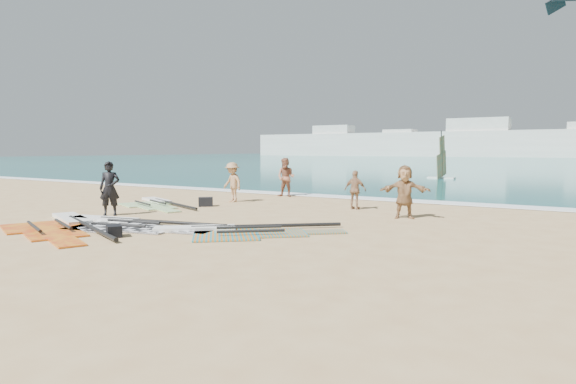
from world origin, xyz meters
The scene contains 16 objects.
ground centered at (0.00, 0.00, 0.00)m, with size 300.00×300.00×0.00m, color tan.
sea centered at (0.00, 132.00, 0.00)m, with size 300.00×240.00×0.06m, color #0D5B60.
surf_line centered at (0.00, 12.30, 0.00)m, with size 300.00×1.20×0.04m, color white.
far_town centered at (-15.72, 150.00, 4.49)m, with size 160.00×8.00×12.00m.
rig_grey centered at (-2.85, 0.84, 0.05)m, with size 5.84×2.83×0.20m.
rig_green centered at (-6.30, 5.36, 0.05)m, with size 5.04×3.29×0.20m.
rig_orange centered at (0.90, 1.62, 0.05)m, with size 5.08×4.26×0.20m.
rig_red centered at (-4.18, -0.33, 0.05)m, with size 5.96×3.84×0.20m.
gear_bag_near centered at (-4.06, 6.04, 0.19)m, with size 0.59×0.43×0.37m, color black.
gear_bag_far centered at (-1.43, -0.61, 0.16)m, with size 0.53×0.37×0.32m, color black.
person_wetsuit centered at (-5.07, 2.10, 0.97)m, with size 0.71×0.47×1.94m, color black.
beachgoer_left centered at (-3.38, 11.23, 0.97)m, with size 0.94×0.74×1.94m, color #A16348.
beachgoer_mid centered at (-4.15, 7.94, 0.89)m, with size 1.15×0.66×1.79m, color tan.
beachgoer_back centered at (1.65, 8.38, 0.77)m, with size 0.90×0.38×1.54m, color #A47955.
beachgoer_right centered at (4.10, 6.99, 0.92)m, with size 1.70×0.54×1.83m, color #A4774B.
windsurfer_left centered at (-0.54, 30.11, 1.17)m, with size 2.15×2.60×3.87m.
Camera 1 is at (9.37, -9.03, 2.36)m, focal length 30.00 mm.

